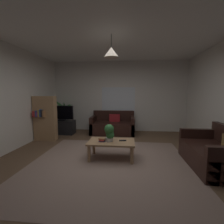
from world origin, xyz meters
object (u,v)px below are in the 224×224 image
tv_stand (62,127)px  potted_palm_corner (64,116)px  potted_plant_on_table (109,132)px  book_on_table_1 (102,140)px  couch_right_side (214,154)px  book_on_table_2 (102,139)px  couch_under_window (113,126)px  bookshelf_corner (45,118)px  tv (61,113)px  book_on_table_0 (102,141)px  remote_on_table_0 (123,140)px  pendant_lamp (111,52)px  coffee_table (111,144)px

tv_stand → potted_palm_corner: potted_palm_corner is taller
potted_plant_on_table → book_on_table_1: bearing=-159.1°
book_on_table_1 → potted_plant_on_table: size_ratio=0.28×
couch_right_side → potted_palm_corner: bearing=-122.3°
book_on_table_2 → tv_stand: 2.79m
couch_under_window → bookshelf_corner: bearing=-151.8°
tv → potted_palm_corner: size_ratio=0.67×
book_on_table_0 → remote_on_table_0: book_on_table_0 is taller
couch_under_window → tv_stand: 1.87m
couch_right_side → potted_plant_on_table: couch_right_side is taller
couch_right_side → book_on_table_1: bearing=-93.7°
couch_right_side → book_on_table_2: 2.31m
book_on_table_0 → tv: tv is taller
remote_on_table_0 → pendant_lamp: (-0.25, -0.04, 1.93)m
tv_stand → tv: size_ratio=1.02×
coffee_table → couch_under_window: bearing=94.8°
couch_under_window → tv_stand: (-1.85, -0.26, -0.02)m
remote_on_table_0 → potted_palm_corner: potted_palm_corner is taller
potted_plant_on_table → couch_under_window: bearing=93.8°
couch_right_side → book_on_table_0: bearing=-93.9°
couch_right_side → tv: tv is taller
book_on_table_2 → coffee_table: bearing=16.8°
tv → remote_on_table_0: bearing=-40.4°
book_on_table_2 → book_on_table_1: bearing=-72.5°
coffee_table → remote_on_table_0: (0.25, 0.04, 0.08)m
couch_under_window → coffee_table: (0.19, -2.28, 0.07)m
book_on_table_2 → bookshelf_corner: bearing=148.4°
couch_under_window → potted_plant_on_table: couch_under_window is taller
potted_palm_corner → pendant_lamp: 3.73m
couch_right_side → potted_plant_on_table: size_ratio=3.53×
couch_right_side → potted_plant_on_table: (-2.14, 0.21, 0.34)m
tv → potted_palm_corner: bearing=105.3°
book_on_table_0 → coffee_table: bearing=16.0°
book_on_table_1 → couch_under_window: bearing=89.8°
book_on_table_1 → tv_stand: 2.80m
book_on_table_2 → tv: bearing=131.8°
couch_under_window → couch_right_side: 3.39m
remote_on_table_0 → pendant_lamp: pendant_lamp is taller
potted_plant_on_table → bookshelf_corner: bookshelf_corner is taller
couch_under_window → book_on_table_0: couch_under_window is taller
tv → potted_palm_corner: 0.53m
couch_right_side → book_on_table_2: (-2.30, 0.16, 0.20)m
pendant_lamp → tv_stand: bearing=135.4°
book_on_table_2 → pendant_lamp: 1.89m
tv_stand → couch_under_window: bearing=8.0°
coffee_table → potted_palm_corner: (-2.18, 2.48, 0.27)m
couch_right_side → book_on_table_0: couch_right_side is taller
book_on_table_0 → tv: bearing=131.8°
potted_palm_corner → remote_on_table_0: bearing=-45.1°
book_on_table_1 → tv: 2.79m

